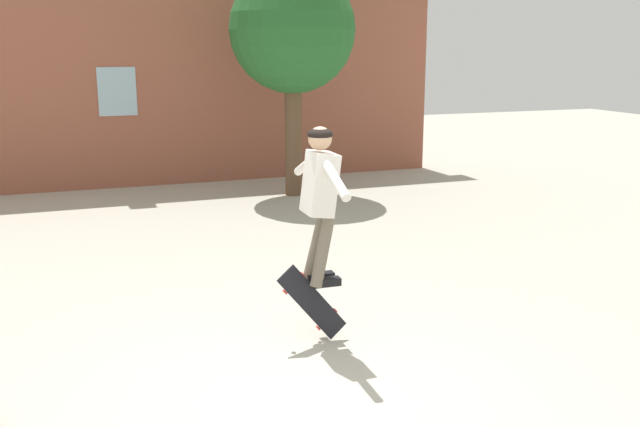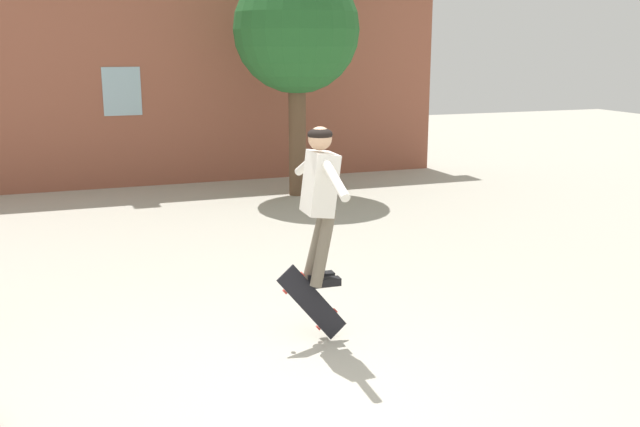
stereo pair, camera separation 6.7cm
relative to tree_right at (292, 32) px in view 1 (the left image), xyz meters
name	(u,v)px [view 1 (the left image)]	position (x,y,z in m)	size (l,w,h in m)	color
ground_plane	(303,389)	(-2.30, -7.24, -2.91)	(40.00, 40.00, 0.00)	#B2AD9E
building_backdrop	(146,78)	(-2.31, 1.98, -0.85)	(12.41, 0.52, 4.85)	#93513D
tree_right	(292,32)	(0.00, 0.00, 0.00)	(2.21, 2.21, 4.05)	brown
skater	(320,191)	(-1.84, -6.38, -1.49)	(0.31, 1.33, 1.43)	silver
skateboard_flipping	(312,302)	(-1.93, -6.40, -2.52)	(0.67, 0.13, 0.75)	black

